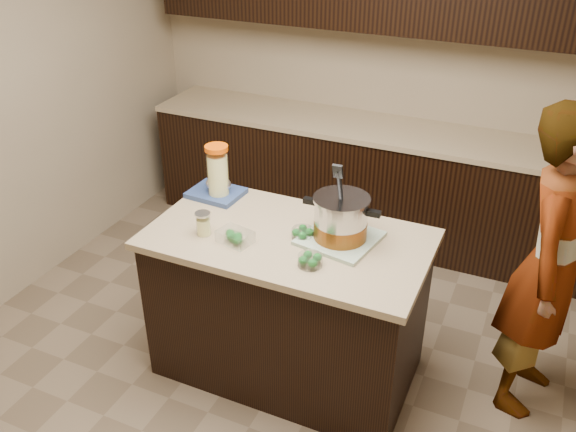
% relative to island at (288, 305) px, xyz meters
% --- Properties ---
extents(ground_plane, '(4.00, 4.00, 0.00)m').
position_rel_island_xyz_m(ground_plane, '(0.00, 0.00, -0.45)').
color(ground_plane, brown).
rests_on(ground_plane, ground).
extents(room_shell, '(4.04, 4.04, 2.72)m').
position_rel_island_xyz_m(room_shell, '(0.00, 0.00, 1.26)').
color(room_shell, tan).
rests_on(room_shell, ground).
extents(back_cabinets, '(3.60, 0.63, 2.33)m').
position_rel_island_xyz_m(back_cabinets, '(0.00, 1.74, 0.49)').
color(back_cabinets, black).
rests_on(back_cabinets, ground).
extents(island, '(1.46, 0.81, 0.90)m').
position_rel_island_xyz_m(island, '(0.00, 0.00, 0.00)').
color(island, black).
rests_on(island, ground).
extents(dish_towel, '(0.42, 0.42, 0.02)m').
position_rel_island_xyz_m(dish_towel, '(0.26, 0.08, 0.46)').
color(dish_towel, '#5A855D').
rests_on(dish_towel, island).
extents(stock_pot, '(0.40, 0.29, 0.41)m').
position_rel_island_xyz_m(stock_pot, '(0.26, 0.08, 0.56)').
color(stock_pot, '#B7B7BC').
rests_on(stock_pot, dish_towel).
extents(lemonade_pitcher, '(0.17, 0.17, 0.32)m').
position_rel_island_xyz_m(lemonade_pitcher, '(-0.54, 0.23, 0.60)').
color(lemonade_pitcher, '#E6E48C').
rests_on(lemonade_pitcher, island).
extents(mason_jar, '(0.10, 0.10, 0.13)m').
position_rel_island_xyz_m(mason_jar, '(-0.41, -0.16, 0.51)').
color(mason_jar, '#E6E48C').
rests_on(mason_jar, island).
extents(broccoli_tub_left, '(0.12, 0.12, 0.05)m').
position_rel_island_xyz_m(broccoli_tub_left, '(0.07, 0.02, 0.47)').
color(broccoli_tub_left, silver).
rests_on(broccoli_tub_left, island).
extents(broccoli_tub_right, '(0.15, 0.15, 0.06)m').
position_rel_island_xyz_m(broccoli_tub_right, '(0.21, -0.20, 0.47)').
color(broccoli_tub_right, silver).
rests_on(broccoli_tub_right, island).
extents(broccoli_tub_rect, '(0.19, 0.16, 0.06)m').
position_rel_island_xyz_m(broccoli_tub_rect, '(-0.22, -0.16, 0.48)').
color(broccoli_tub_rect, silver).
rests_on(broccoli_tub_rect, island).
extents(blue_tray, '(0.31, 0.25, 0.11)m').
position_rel_island_xyz_m(blue_tray, '(-0.56, 0.25, 0.49)').
color(blue_tray, navy).
rests_on(blue_tray, island).
extents(person, '(0.52, 0.68, 1.69)m').
position_rel_island_xyz_m(person, '(1.27, 0.36, 0.39)').
color(person, gray).
rests_on(person, ground).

